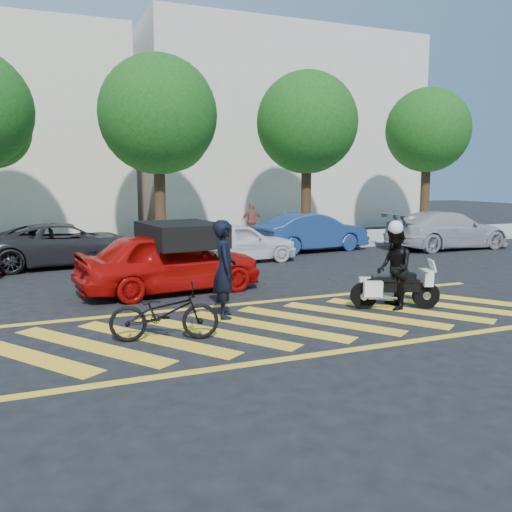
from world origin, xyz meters
name	(u,v)px	position (x,y,z in m)	size (l,w,h in m)	color
ground	(295,323)	(0.00, 0.00, 0.00)	(90.00, 90.00, 0.00)	black
sidewalk	(161,247)	(0.00, 12.00, 0.07)	(60.00, 5.00, 0.15)	#9E998E
crosswalk	(293,323)	(-0.04, 0.00, 0.00)	(12.33, 4.00, 0.01)	yellow
building_right	(274,133)	(9.00, 21.00, 5.50)	(16.00, 8.00, 11.00)	beige
tree_center	(161,119)	(0.13, 12.06, 5.10)	(4.60, 4.60, 7.56)	black
tree_right	(309,127)	(6.63, 12.06, 5.05)	(4.40, 4.40, 7.41)	black
tree_far_right	(429,134)	(13.13, 12.06, 4.94)	(4.00, 4.00, 7.10)	black
officer_bike	(225,269)	(-1.14, 0.93, 1.01)	(0.73, 0.48, 2.01)	black
bicycle	(164,313)	(-2.64, -0.16, 0.50)	(0.66, 1.90, 1.00)	black
police_motorcycle	(394,287)	(2.54, 0.25, 0.47)	(1.88, 1.00, 0.87)	black
officer_moto	(394,268)	(2.52, 0.24, 0.89)	(0.87, 0.68, 1.79)	black
red_convertible	(170,261)	(-1.59, 3.82, 0.78)	(1.84, 4.57, 1.56)	#AF0A08
parked_mid_left	(66,244)	(-3.74, 9.20, 0.70)	(2.32, 5.04, 1.40)	black
parked_mid_right	(239,242)	(1.74, 7.80, 0.68)	(1.60, 3.97, 1.35)	silver
parked_right	(312,232)	(5.30, 9.20, 0.74)	(1.58, 4.52, 1.49)	navy
parked_far_right	(447,230)	(10.70, 7.80, 0.76)	(2.12, 5.21, 1.51)	#9D9EA4
pedestrian_right	(252,221)	(4.35, 13.05, 0.94)	(0.92, 0.38, 1.57)	brown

